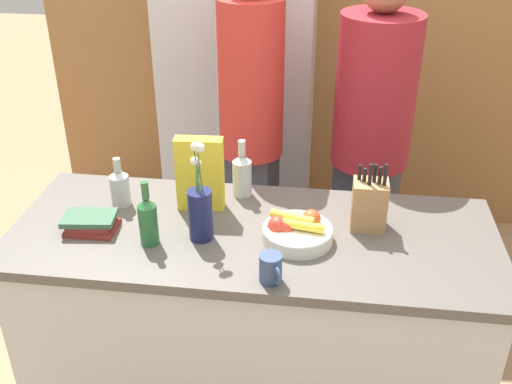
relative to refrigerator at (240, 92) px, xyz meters
The scene contains 14 objects.
kitchen_island 1.48m from the refrigerator, 79.21° to the right, with size 1.84×0.73×0.89m.
back_wall_wood 0.58m from the refrigerator, 54.01° to the left, with size 3.04×0.12×2.60m.
refrigerator is the anchor object (origin of this frame).
fruit_bowl 1.47m from the refrigerator, 73.04° to the right, with size 0.26×0.26×0.10m.
knife_block 1.46m from the refrigerator, 61.73° to the right, with size 0.13×0.11×0.28m.
flower_vase 1.44m from the refrigerator, 86.87° to the right, with size 0.09×0.09×0.39m.
cereal_box 1.22m from the refrigerator, 88.49° to the right, with size 0.19×0.07×0.30m.
coffee_mug 1.70m from the refrigerator, 77.72° to the right, with size 0.08×0.11×0.10m.
book_stack 1.48m from the refrigerator, 103.51° to the right, with size 0.21×0.15×0.06m.
bottle_oil 1.11m from the refrigerator, 80.69° to the right, with size 0.08×0.08×0.25m.
bottle_vinegar 1.27m from the refrigerator, 103.36° to the right, with size 0.08×0.08×0.21m.
bottle_wine 1.50m from the refrigerator, 93.84° to the right, with size 0.07×0.07×0.25m.
person_at_sink 0.67m from the refrigerator, 76.51° to the right, with size 0.30×0.30×1.81m.
person_in_blue 0.94m from the refrigerator, 40.06° to the right, with size 0.37×0.37×1.74m.
Camera 1 is at (0.26, -1.88, 2.12)m, focal length 42.00 mm.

